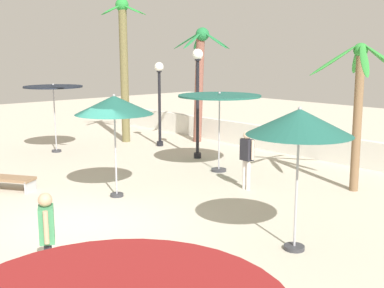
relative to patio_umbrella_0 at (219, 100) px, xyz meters
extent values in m
plane|color=beige|center=(1.26, -5.80, -2.41)|extent=(56.00, 56.00, 0.00)
cube|color=silver|center=(1.26, 4.11, -1.93)|extent=(25.20, 0.30, 0.96)
cylinder|color=#333338|center=(0.00, 0.00, -2.37)|extent=(0.51, 0.51, 0.08)
cylinder|color=#A5A5AD|center=(0.00, 0.00, -1.13)|extent=(0.05, 0.05, 2.56)
cylinder|color=#1E594C|center=(0.00, 0.00, 0.13)|extent=(2.73, 2.73, 0.06)
sphere|color=#99999E|center=(0.00, 0.00, 0.22)|extent=(0.08, 0.08, 0.08)
cylinder|color=#333338|center=(-6.64, -2.62, -2.37)|extent=(0.38, 0.38, 0.08)
cylinder|color=#A5A5AD|center=(-6.64, -2.62, -1.09)|extent=(0.05, 0.05, 2.64)
cylinder|color=black|center=(-6.64, -2.62, 0.21)|extent=(2.28, 2.28, 0.06)
sphere|color=#99999E|center=(-6.64, -2.62, 0.29)|extent=(0.08, 0.08, 0.08)
cylinder|color=#333338|center=(5.69, -3.50, -2.37)|extent=(0.42, 0.42, 0.08)
cylinder|color=#A5A5AD|center=(5.69, -3.50, -1.21)|extent=(0.05, 0.05, 2.40)
cone|color=#1E594C|center=(5.69, -3.50, 0.20)|extent=(2.07, 2.07, 0.51)
sphere|color=#99999E|center=(5.69, -3.50, 0.45)|extent=(0.08, 0.08, 0.08)
cylinder|color=#333338|center=(0.18, -4.17, -2.37)|extent=(0.36, 0.36, 0.08)
cylinder|color=#A5A5AD|center=(0.18, -4.17, -1.24)|extent=(0.05, 0.05, 2.35)
cone|color=#1E594C|center=(0.18, -4.17, 0.14)|extent=(2.12, 2.12, 0.50)
sphere|color=#99999E|center=(0.18, -4.17, 0.39)|extent=(0.08, 0.08, 0.08)
cylinder|color=brown|center=(4.23, 1.28, -0.41)|extent=(0.28, 0.25, 4.00)
sphere|color=#2F8935|center=(4.20, 1.28, 1.58)|extent=(0.40, 0.40, 0.40)
ellipsoid|color=#2F8935|center=(4.49, 2.02, 1.31)|extent=(0.70, 1.37, 0.88)
ellipsoid|color=#2F8935|center=(3.73, 1.92, 1.31)|extent=(0.98, 1.25, 0.88)
ellipsoid|color=#2F8935|center=(3.40, 1.29, 1.31)|extent=(1.40, 0.22, 0.88)
ellipsoid|color=#2F8935|center=(3.79, 0.59, 1.31)|extent=(0.88, 1.30, 0.88)
ellipsoid|color=#2F8935|center=(4.68, 0.64, 1.31)|extent=(1.00, 1.23, 0.88)
cylinder|color=brown|center=(-6.74, 0.79, 0.57)|extent=(0.40, 0.35, 5.96)
sphere|color=#288D37|center=(-6.78, 0.79, 3.54)|extent=(0.57, 0.57, 0.57)
ellipsoid|color=#288D37|center=(-6.24, 0.90, 3.36)|extent=(1.06, 0.39, 0.46)
ellipsoid|color=#288D37|center=(-6.57, 1.30, 3.36)|extent=(0.59, 1.04, 0.46)
ellipsoid|color=#288D37|center=(-7.22, 1.12, 3.36)|extent=(0.95, 0.79, 0.46)
ellipsoid|color=#288D37|center=(-7.27, 0.55, 3.36)|extent=(1.02, 0.65, 0.46)
ellipsoid|color=#288D37|center=(-6.65, 0.26, 3.36)|extent=(0.44, 1.06, 0.46)
cylinder|color=brown|center=(-4.50, 3.20, -0.05)|extent=(0.58, 0.37, 4.73)
sphere|color=#21753C|center=(-4.29, 3.20, 2.31)|extent=(0.59, 0.59, 0.59)
ellipsoid|color=#21753C|center=(-3.58, 3.29, 2.05)|extent=(1.28, 0.36, 0.76)
ellipsoid|color=#21753C|center=(-4.07, 3.88, 2.05)|extent=(0.58, 1.27, 0.76)
ellipsoid|color=#21753C|center=(-4.93, 3.52, 2.05)|extent=(1.22, 0.74, 0.76)
ellipsoid|color=#21753C|center=(-4.91, 2.86, 2.05)|extent=(1.21, 0.78, 0.76)
ellipsoid|color=#21753C|center=(-4.14, 2.51, 2.05)|extent=(0.46, 1.28, 0.76)
cylinder|color=black|center=(-2.00, 0.85, -2.31)|extent=(0.28, 0.28, 0.20)
cylinder|color=black|center=(-2.00, 0.85, -0.57)|extent=(0.12, 0.12, 3.68)
cylinder|color=black|center=(-2.00, 0.85, 1.27)|extent=(0.22, 0.22, 0.06)
sphere|color=white|center=(-2.00, 0.85, 1.47)|extent=(0.40, 0.40, 0.40)
cylinder|color=black|center=(-4.88, 1.29, -2.31)|extent=(0.28, 0.28, 0.20)
cylinder|color=black|center=(-4.88, 1.29, -0.83)|extent=(0.12, 0.12, 3.17)
cylinder|color=black|center=(-4.88, 1.29, 0.76)|extent=(0.22, 0.22, 0.06)
sphere|color=white|center=(-4.88, 1.29, 0.95)|extent=(0.39, 0.39, 0.39)
cube|color=#B7B7BC|center=(-1.83, -5.77, -2.24)|extent=(0.34, 0.48, 0.35)
cube|color=#8C6B4C|center=(-2.37, -6.13, -2.06)|extent=(1.47, 1.23, 0.08)
cylinder|color=#26262D|center=(4.05, -7.97, -1.99)|extent=(0.12, 0.12, 0.85)
cylinder|color=#26262D|center=(3.90, -7.90, -1.99)|extent=(0.12, 0.12, 0.85)
cube|color=#3F8C59|center=(3.97, -7.94, -1.26)|extent=(0.43, 0.37, 0.60)
sphere|color=tan|center=(3.97, -7.94, -0.85)|extent=(0.23, 0.23, 0.23)
cylinder|color=tan|center=(4.19, -8.04, -1.23)|extent=(0.08, 0.08, 0.54)
cylinder|color=tan|center=(3.76, -7.83, -1.23)|extent=(0.08, 0.08, 0.54)
cylinder|color=silver|center=(2.18, -0.97, -1.98)|extent=(0.12, 0.12, 0.87)
cylinder|color=silver|center=(2.02, -0.95, -1.98)|extent=(0.12, 0.12, 0.87)
cube|color=#26262D|center=(2.10, -0.96, -1.23)|extent=(0.38, 0.27, 0.62)
sphere|color=beige|center=(2.10, -0.96, -0.81)|extent=(0.24, 0.24, 0.24)
cylinder|color=beige|center=(2.34, -0.98, -1.20)|extent=(0.08, 0.08, 0.56)
cylinder|color=beige|center=(1.86, -0.93, -1.20)|extent=(0.08, 0.08, 0.56)
camera|label=1|loc=(11.13, -11.11, 1.48)|focal=44.80mm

